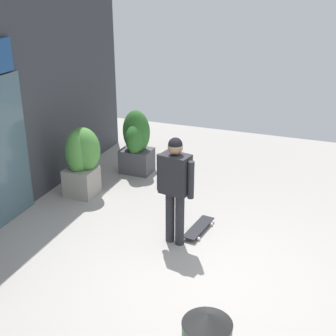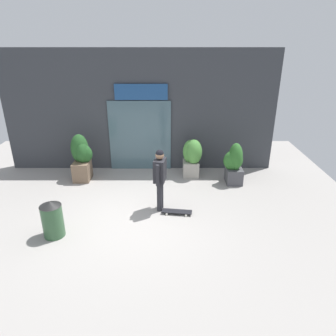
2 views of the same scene
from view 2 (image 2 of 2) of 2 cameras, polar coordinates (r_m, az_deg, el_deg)
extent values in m
plane|color=#9E9993|center=(7.67, -6.79, -9.03)|extent=(12.00, 12.00, 0.00)
cube|color=#383A3F|center=(9.94, -5.29, 10.39)|extent=(8.54, 0.25, 3.79)
cube|color=#47606B|center=(9.99, -5.28, 5.93)|extent=(1.98, 0.06, 2.26)
cube|color=navy|center=(9.65, -5.11, 13.85)|extent=(1.62, 0.05, 0.48)
cylinder|color=#28282D|center=(7.84, -1.42, -4.76)|extent=(0.13, 0.13, 0.80)
cylinder|color=#28282D|center=(7.70, -1.67, -5.30)|extent=(0.13, 0.13, 0.80)
cube|color=#232328|center=(7.47, -1.59, -0.41)|extent=(0.33, 0.45, 0.57)
cylinder|color=#232328|center=(7.71, -1.20, 0.10)|extent=(0.09, 0.09, 0.54)
cylinder|color=#232328|center=(7.27, -2.01, -1.39)|extent=(0.09, 0.09, 0.54)
sphere|color=#997051|center=(7.33, -1.63, 2.40)|extent=(0.21, 0.21, 0.21)
sphere|color=black|center=(7.31, -1.63, 2.66)|extent=(0.20, 0.20, 0.20)
cube|color=black|center=(7.73, 1.56, -8.01)|extent=(0.77, 0.29, 0.02)
cylinder|color=silver|center=(7.83, 3.40, -7.95)|extent=(0.06, 0.04, 0.05)
cylinder|color=silver|center=(7.64, 3.28, -8.80)|extent=(0.06, 0.04, 0.05)
cylinder|color=silver|center=(7.87, -0.11, -7.74)|extent=(0.06, 0.04, 0.05)
cylinder|color=silver|center=(7.68, -0.32, -8.58)|extent=(0.06, 0.04, 0.05)
cube|color=brown|center=(9.78, -15.66, -0.50)|extent=(0.48, 0.62, 0.58)
ellipsoid|color=#235123|center=(9.66, -16.11, 3.45)|extent=(0.53, 0.51, 0.90)
ellipsoid|color=#235123|center=(9.63, -15.62, 2.91)|extent=(0.40, 0.56, 0.70)
ellipsoid|color=#235123|center=(9.61, -15.43, 2.54)|extent=(0.52, 0.38, 0.57)
cube|color=gray|center=(9.72, 4.15, -0.09)|extent=(0.49, 0.51, 0.49)
ellipsoid|color=#4C8C3D|center=(9.53, 3.99, 3.05)|extent=(0.43, 0.41, 0.74)
ellipsoid|color=#4C8C3D|center=(9.48, 4.71, 3.02)|extent=(0.51, 0.59, 0.78)
cube|color=#47474C|center=(9.46, 11.98, -1.32)|extent=(0.46, 0.59, 0.47)
ellipsoid|color=#2D6628|center=(9.24, 12.31, 2.01)|extent=(0.40, 0.54, 0.84)
ellipsoid|color=#2D6628|center=(9.23, 11.88, 1.38)|extent=(0.57, 0.37, 0.61)
cylinder|color=#335938|center=(7.24, -20.64, -9.17)|extent=(0.46, 0.46, 0.75)
cone|color=black|center=(7.03, -21.12, -6.19)|extent=(0.46, 0.46, 0.11)
camera|label=1|loc=(7.54, -51.30, 11.79)|focal=50.42mm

